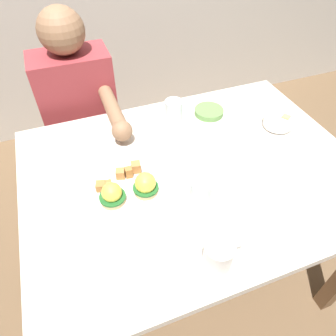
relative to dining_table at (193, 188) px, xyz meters
name	(u,v)px	position (x,y,z in m)	size (l,w,h in m)	color
ground_plane	(186,267)	(0.00, 0.00, -0.63)	(6.00, 6.00, 0.00)	brown
dining_table	(193,188)	(0.00, 0.00, 0.00)	(1.20, 0.90, 0.74)	silver
eggs_benedict_plate	(129,191)	(-0.25, -0.04, 0.13)	(0.27, 0.27, 0.09)	white
fruit_bowl	(279,121)	(0.42, 0.10, 0.14)	(0.12, 0.12, 0.06)	white
coffee_mug	(219,255)	(-0.09, -0.36, 0.16)	(0.11, 0.08, 0.09)	white
fork	(325,189)	(0.37, -0.24, 0.11)	(0.10, 0.14, 0.00)	silver
water_glass_near	(200,196)	(-0.05, -0.16, 0.15)	(0.07, 0.07, 0.11)	silver
water_glass_far	(174,116)	(0.02, 0.25, 0.16)	(0.07, 0.07, 0.13)	silver
side_plate	(209,114)	(0.19, 0.27, 0.12)	(0.20, 0.20, 0.04)	white
diner_person	(83,116)	(-0.32, 0.60, 0.02)	(0.34, 0.54, 1.14)	#33333D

